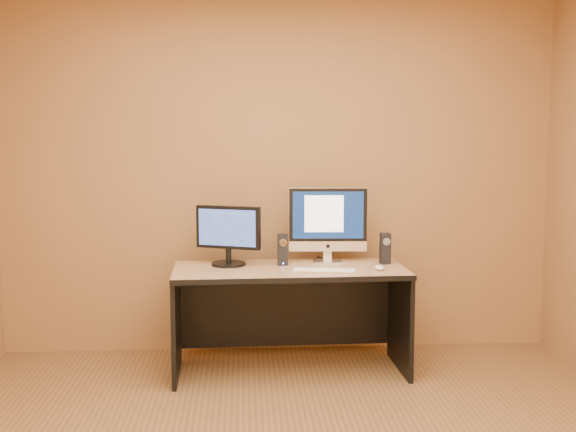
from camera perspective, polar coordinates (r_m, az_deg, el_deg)
The scene contains 10 objects.
walls at distance 3.24m, azimuth 0.94°, elevation 1.32°, with size 4.00×4.00×2.60m, color olive, non-canonical shape.
desk at distance 4.84m, azimuth 0.15°, elevation -8.25°, with size 1.53×0.67×0.71m, color #AB8355, non-canonical shape.
imac at distance 4.96m, azimuth 3.19°, elevation -0.65°, with size 0.54×0.20×0.53m, color silver, non-canonical shape.
second_monitor at distance 4.85m, azimuth -4.74°, elevation -1.57°, with size 0.46×0.23×0.40m, color black, non-canonical shape.
speaker_left at distance 4.86m, azimuth -0.42°, elevation -2.67°, with size 0.06×0.07×0.21m, color black, non-canonical shape.
speaker_right at distance 4.95m, azimuth 7.69°, elevation -2.55°, with size 0.06×0.07×0.21m, color black, non-canonical shape.
keyboard at distance 4.64m, azimuth 2.87°, elevation -4.32°, with size 0.41×0.11×0.02m, color silver.
mouse at distance 4.73m, azimuth 7.22°, elevation -4.06°, with size 0.06×0.10×0.03m, color white.
cable_a at distance 5.07m, azimuth 3.03°, elevation -3.43°, with size 0.01×0.01×0.21m, color black.
cable_b at distance 5.07m, azimuth 2.24°, elevation -3.44°, with size 0.01×0.01×0.17m, color black.
Camera 1 is at (-0.26, -3.22, 1.61)m, focal length 45.00 mm.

